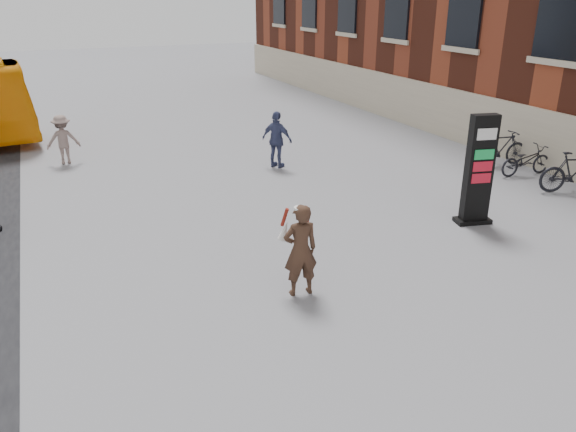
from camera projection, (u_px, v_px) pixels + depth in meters
name	position (u px, v px, depth m)	size (l,w,h in m)	color
ground	(319.00, 288.00, 10.24)	(100.00, 100.00, 0.00)	#9E9EA3
info_pylon	(479.00, 170.00, 12.68)	(0.89, 0.59, 2.55)	black
woman	(300.00, 249.00, 9.76)	(0.67, 0.62, 1.70)	#3F251B
pedestrian_b	(63.00, 140.00, 17.39)	(0.99, 0.57, 1.53)	gray
pedestrian_c	(277.00, 140.00, 16.98)	(1.01, 0.42, 1.72)	#3D456D
bike_5	(574.00, 172.00, 14.93)	(0.53, 1.86, 1.12)	black
bike_6	(526.00, 160.00, 16.39)	(0.59, 1.68, 0.88)	black
bike_7	(501.00, 148.00, 17.22)	(0.52, 1.84, 1.10)	black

